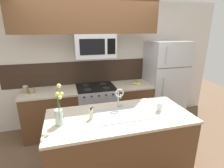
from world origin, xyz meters
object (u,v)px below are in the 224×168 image
at_px(dish_soap_bottle, 91,114).
at_px(storage_jar_medium, 32,90).
at_px(storage_jar_tall, 26,89).
at_px(refrigerator, 164,82).
at_px(flower_vase, 59,114).
at_px(stove_range, 96,107).
at_px(banana_bunch, 137,84).
at_px(sink_faucet, 119,96).
at_px(drinking_glass, 159,107).
at_px(microwave, 95,46).

bearing_deg(dish_soap_bottle, storage_jar_medium, 126.18).
xyz_separation_m(storage_jar_tall, dish_soap_bottle, (1.01, -1.28, 0.00)).
height_order(refrigerator, storage_jar_tall, refrigerator).
bearing_deg(storage_jar_tall, dish_soap_bottle, -51.78).
bearing_deg(flower_vase, dish_soap_bottle, 4.51).
bearing_deg(refrigerator, storage_jar_tall, 179.89).
relative_size(stove_range, dish_soap_bottle, 5.64).
height_order(storage_jar_tall, storage_jar_medium, storage_jar_tall).
bearing_deg(banana_bunch, flower_vase, -141.48).
height_order(stove_range, dish_soap_bottle, dish_soap_bottle).
relative_size(sink_faucet, flower_vase, 0.60).
distance_m(storage_jar_tall, storage_jar_medium, 0.12).
bearing_deg(dish_soap_bottle, banana_bunch, 46.20).
bearing_deg(flower_vase, storage_jar_medium, 111.80).
bearing_deg(refrigerator, dish_soap_bottle, -145.32).
distance_m(storage_jar_medium, sink_faucet, 1.69).
relative_size(storage_jar_medium, drinking_glass, 1.03).
bearing_deg(dish_soap_bottle, sink_faucet, 26.31).
bearing_deg(storage_jar_medium, dish_soap_bottle, -53.82).
height_order(refrigerator, banana_bunch, refrigerator).
relative_size(refrigerator, storage_jar_medium, 13.72).
xyz_separation_m(microwave, drinking_glass, (0.69, -1.26, -0.76)).
height_order(sink_faucet, drinking_glass, sink_faucet).
xyz_separation_m(storage_jar_tall, drinking_glass, (1.99, -1.31, -0.00)).
bearing_deg(flower_vase, banana_bunch, 38.52).
bearing_deg(stove_range, storage_jar_tall, 178.87).
xyz_separation_m(storage_jar_medium, drinking_glass, (1.88, -1.26, -0.00)).
relative_size(storage_jar_tall, sink_faucet, 0.44).
distance_m(dish_soap_bottle, flower_vase, 0.40).
height_order(refrigerator, storage_jar_medium, refrigerator).
distance_m(storage_jar_tall, drinking_glass, 2.38).
bearing_deg(drinking_glass, sink_faucet, 154.40).
bearing_deg(flower_vase, sink_faucet, 16.75).
distance_m(storage_jar_tall, dish_soap_bottle, 1.63).
xyz_separation_m(storage_jar_tall, sink_faucet, (1.46, -1.06, 0.13)).
height_order(microwave, dish_soap_bottle, microwave).
bearing_deg(storage_jar_tall, flower_vase, -64.91).
bearing_deg(stove_range, flower_vase, -117.87).
relative_size(storage_jar_medium, dish_soap_bottle, 0.79).
xyz_separation_m(storage_jar_medium, flower_vase, (0.50, -1.26, 0.07)).
relative_size(stove_range, sink_faucet, 3.04).
bearing_deg(sink_faucet, refrigerator, 37.09).
height_order(microwave, banana_bunch, microwave).
bearing_deg(stove_range, banana_bunch, -3.98).
height_order(stove_range, microwave, microwave).
xyz_separation_m(refrigerator, dish_soap_bottle, (-1.84, -1.28, 0.08)).
relative_size(stove_range, banana_bunch, 4.88).
bearing_deg(microwave, drinking_glass, -61.30).
xyz_separation_m(refrigerator, banana_bunch, (-0.70, -0.08, 0.03)).
bearing_deg(storage_jar_medium, stove_range, 1.34).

